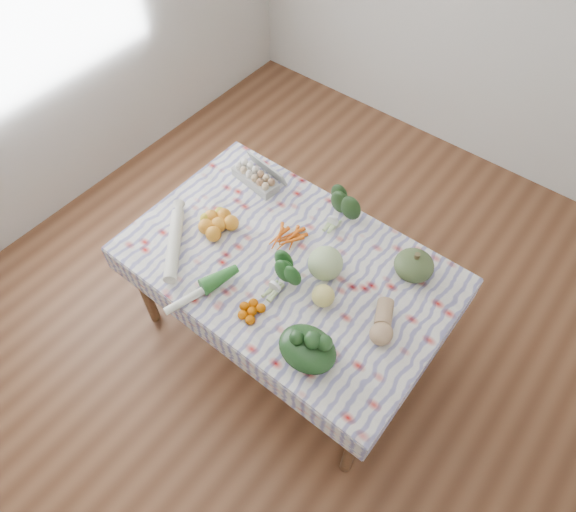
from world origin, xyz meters
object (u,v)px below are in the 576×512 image
(dining_table, at_px, (288,272))
(cabbage, at_px, (325,263))
(kabocha_squash, at_px, (414,265))
(egg_carton, at_px, (255,178))
(butternut_squash, at_px, (383,321))
(grapefruit, at_px, (323,296))

(dining_table, distance_m, cabbage, 0.26)
(dining_table, bearing_deg, kabocha_squash, 32.66)
(egg_carton, relative_size, cabbage, 1.69)
(egg_carton, height_order, butternut_squash, butternut_squash)
(dining_table, height_order, grapefruit, grapefruit)
(egg_carton, relative_size, grapefruit, 2.64)
(dining_table, relative_size, kabocha_squash, 8.06)
(kabocha_squash, distance_m, butternut_squash, 0.36)
(dining_table, height_order, kabocha_squash, kabocha_squash)
(kabocha_squash, height_order, grapefruit, kabocha_squash)
(cabbage, bearing_deg, egg_carton, 158.62)
(egg_carton, bearing_deg, cabbage, -14.00)
(butternut_squash, bearing_deg, kabocha_squash, 72.92)
(dining_table, xyz_separation_m, kabocha_squash, (0.53, 0.34, 0.15))
(dining_table, xyz_separation_m, butternut_squash, (0.58, -0.02, 0.14))
(egg_carton, distance_m, kabocha_squash, 1.03)
(cabbage, relative_size, butternut_squash, 0.76)
(dining_table, distance_m, egg_carton, 0.61)
(dining_table, relative_size, cabbage, 9.16)
(egg_carton, bearing_deg, butternut_squash, -10.66)
(dining_table, distance_m, butternut_squash, 0.59)
(dining_table, xyz_separation_m, cabbage, (0.19, 0.06, 0.17))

